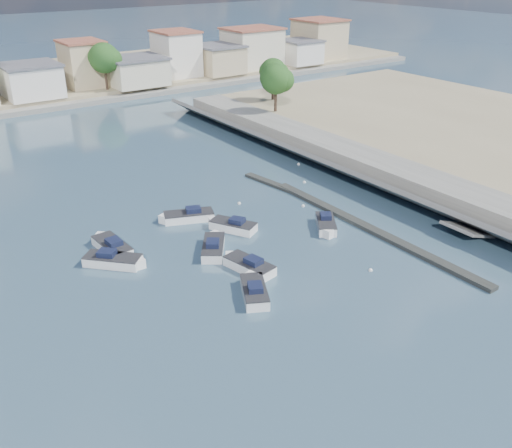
{
  "coord_description": "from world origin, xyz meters",
  "views": [
    {
      "loc": [
        -28.6,
        -22.24,
        22.96
      ],
      "look_at": [
        -2.42,
        14.59,
        1.4
      ],
      "focal_mm": 40.0,
      "sensor_mm": 36.0,
      "label": 1
    }
  ],
  "objects": [
    {
      "name": "motorboat_a",
      "position": [
        -6.2,
        10.48,
        0.38
      ],
      "size": [
        2.59,
        4.95,
        1.48
      ],
      "color": "white",
      "rests_on": "ground"
    },
    {
      "name": "motorboat_d",
      "position": [
        3.87,
        12.36,
        0.38
      ],
      "size": [
        3.56,
        4.09,
        1.48
      ],
      "color": "white",
      "rests_on": "ground"
    },
    {
      "name": "motorboat_e",
      "position": [
        -13.79,
        19.95,
        0.38
      ],
      "size": [
        2.06,
        5.11,
        1.48
      ],
      "color": "white",
      "rests_on": "ground"
    },
    {
      "name": "motorboat_c",
      "position": [
        -5.66,
        21.45,
        0.38
      ],
      "size": [
        5.15,
        3.36,
        1.48
      ],
      "color": "white",
      "rests_on": "ground"
    },
    {
      "name": "motorboat_f",
      "position": [
        -3.28,
        17.34,
        0.38
      ],
      "size": [
        3.51,
        4.55,
        1.48
      ],
      "color": "white",
      "rests_on": "ground"
    },
    {
      "name": "far_town",
      "position": [
        10.71,
        76.92,
        4.93
      ],
      "size": [
        113.01,
        12.8,
        8.35
      ],
      "color": "beige",
      "rests_on": "far_shore_land"
    },
    {
      "name": "motorboat_g",
      "position": [
        -14.5,
        17.22,
        0.38
      ],
      "size": [
        4.44,
        4.52,
        1.48
      ],
      "color": "white",
      "rests_on": "ground"
    },
    {
      "name": "far_shore_quay",
      "position": [
        0.0,
        71.0,
        0.4
      ],
      "size": [
        160.0,
        2.5,
        0.8
      ],
      "primitive_type": "cube",
      "color": "slate",
      "rests_on": "ground"
    },
    {
      "name": "mooring_buoys",
      "position": [
        6.43,
        14.33,
        0.05
      ],
      "size": [
        12.72,
        35.84,
        0.34
      ],
      "color": "white",
      "rests_on": "ground"
    },
    {
      "name": "breakwater",
      "position": [
        6.9,
        12.69,
        0.17
      ],
      "size": [
        2.0,
        31.02,
        0.35
      ],
      "color": "black",
      "rests_on": "ground"
    },
    {
      "name": "ground",
      "position": [
        0.0,
        40.0,
        0.0
      ],
      "size": [
        400.0,
        400.0,
        0.0
      ],
      "primitive_type": "plane",
      "color": "#2D435A",
      "rests_on": "ground"
    },
    {
      "name": "seawall_walkway",
      "position": [
        18.5,
        13.0,
        0.9
      ],
      "size": [
        5.0,
        90.0,
        1.8
      ],
      "primitive_type": "cube",
      "color": "slate",
      "rests_on": "ground"
    },
    {
      "name": "shore_trees",
      "position": [
        8.34,
        68.11,
        6.22
      ],
      "size": [
        74.56,
        38.32,
        7.92
      ],
      "color": "#38281E",
      "rests_on": "ground"
    },
    {
      "name": "motorboat_b",
      "position": [
        -7.93,
        7.11,
        0.38
      ],
      "size": [
        3.44,
        4.57,
        1.48
      ],
      "color": "white",
      "rests_on": "ground"
    },
    {
      "name": "motorboat_h",
      "position": [
        -6.72,
        14.78,
        0.38
      ],
      "size": [
        3.93,
        4.55,
        1.48
      ],
      "color": "white",
      "rests_on": "ground"
    },
    {
      "name": "far_shore_land",
      "position": [
        0.0,
        92.0,
        0.7
      ],
      "size": [
        160.0,
        40.0,
        1.4
      ],
      "primitive_type": "cube",
      "color": "gray",
      "rests_on": "ground"
    }
  ]
}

